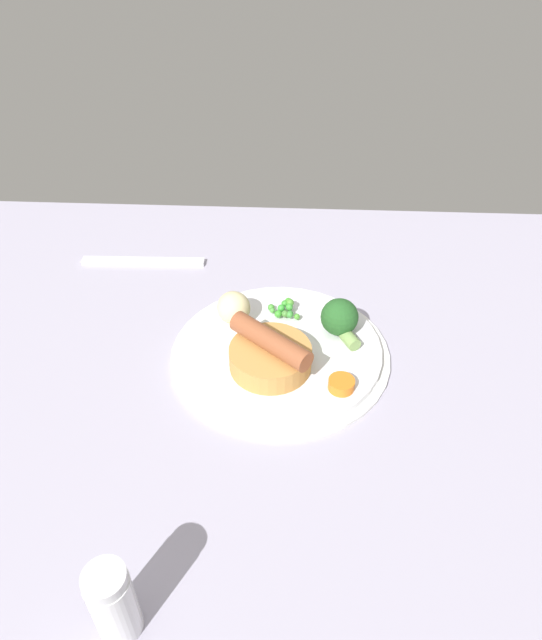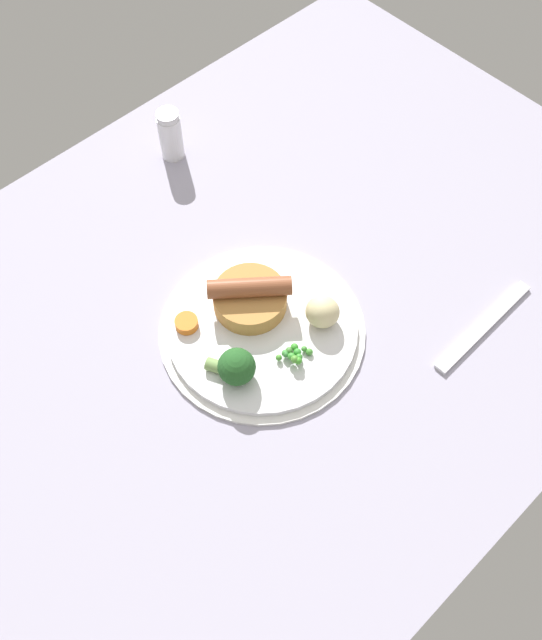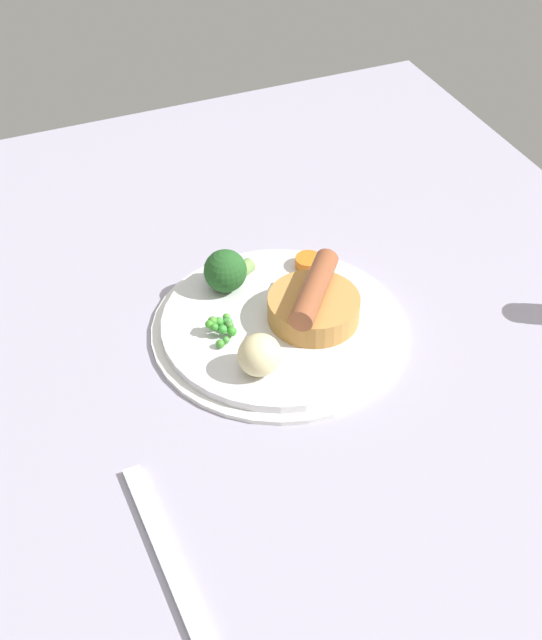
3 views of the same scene
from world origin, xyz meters
TOP-DOWN VIEW (x-y plane):
  - dining_table at (0.00, 0.00)cm, footprint 110.00×80.00cm
  - dinner_plate at (-5.03, -3.32)cm, footprint 26.17×26.17cm
  - sausage_pudding at (-4.01, -0.40)cm, footprint 9.55×9.35cm
  - pea_pile at (-5.34, -9.42)cm, footprint 4.15×3.02cm
  - broccoli_floret_near at (-12.08, -6.33)cm, footprint 4.81×6.12cm
  - potato_chunk_0 at (0.92, -7.92)cm, footprint 5.53×5.62cm
  - carrot_slice_0 at (-11.93, 3.09)cm, footprint 4.12×4.12cm
  - fork at (15.88, -22.21)cm, footprint 18.03×2.01cm
  - salt_shaker at (6.19, 28.31)cm, footprint 3.40×3.40cm

SIDE VIEW (x-z plane):
  - dining_table at x=0.00cm, z-range 0.00..3.00cm
  - fork at x=15.88cm, z-range 3.00..3.60cm
  - dinner_plate at x=-5.03cm, z-range 2.87..4.27cm
  - carrot_slice_0 at x=-11.93cm, z-range 4.40..5.61cm
  - pea_pile at x=-5.34cm, z-range 4.39..6.30cm
  - sausage_pudding at x=-4.01cm, z-range 3.75..8.82cm
  - potato_chunk_0 at x=0.92cm, z-range 4.40..8.49cm
  - broccoli_floret_near at x=-12.08cm, z-range 4.30..8.87cm
  - salt_shaker at x=6.19cm, z-range 2.96..10.98cm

